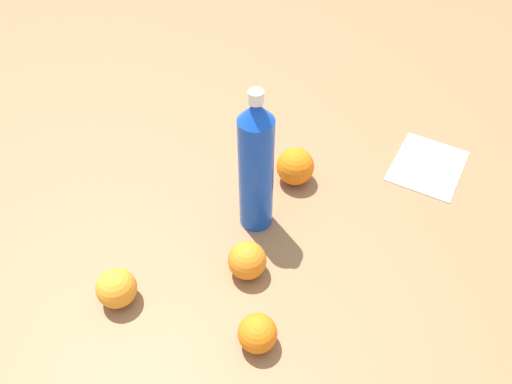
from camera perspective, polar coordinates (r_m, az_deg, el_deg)
The scene contains 7 objects.
ground_plane at distance 0.98m, azimuth 1.67°, elevation -4.74°, with size 2.40×2.40×0.00m, color olive.
water_bottle at distance 0.90m, azimuth -0.00°, elevation 2.83°, with size 0.06×0.06×0.31m.
orange_0 at distance 1.06m, azimuth 4.45°, elevation 2.90°, with size 0.08×0.08×0.08m, color orange.
orange_1 at distance 0.90m, azimuth -15.47°, elevation -10.40°, with size 0.07×0.07×0.07m, color orange.
orange_2 at distance 0.90m, azimuth -1.00°, elevation -7.72°, with size 0.07×0.07×0.07m, color orange.
orange_3 at distance 0.83m, azimuth 0.16°, elevation -15.66°, with size 0.06×0.06×0.06m, color orange.
folded_napkin at distance 1.17m, azimuth 18.84°, elevation 2.86°, with size 0.14×0.18×0.01m, color white.
Camera 1 is at (0.02, -0.62, 0.77)m, focal length 35.44 mm.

